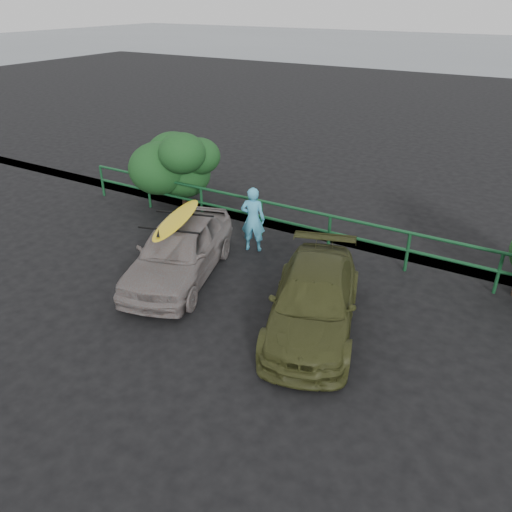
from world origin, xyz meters
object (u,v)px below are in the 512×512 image
at_px(man, 253,219).
at_px(surfboard, 177,219).
at_px(olive_vehicle, 314,301).
at_px(sedan, 179,250).
at_px(guardrail, 294,225).

height_order(man, surfboard, man).
xyz_separation_m(man, surfboard, (-0.76, -2.05, 0.61)).
distance_m(man, surfboard, 2.27).
relative_size(olive_vehicle, surfboard, 1.67).
bearing_deg(olive_vehicle, surfboard, 158.39).
distance_m(sedan, surfboard, 0.77).
bearing_deg(sedan, guardrail, 46.43).
relative_size(olive_vehicle, man, 2.38).
distance_m(guardrail, sedan, 3.30).
height_order(olive_vehicle, surfboard, surfboard).
bearing_deg(man, olive_vehicle, 121.69).
height_order(guardrail, olive_vehicle, olive_vehicle).
bearing_deg(man, surfboard, 51.31).
bearing_deg(olive_vehicle, sedan, 158.39).
xyz_separation_m(guardrail, sedan, (-1.49, -2.94, 0.17)).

